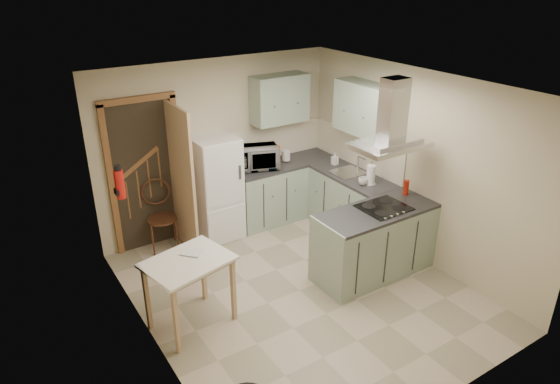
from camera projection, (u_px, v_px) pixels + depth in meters
floor at (300, 290)px, 6.10m from camera, size 4.20×4.20×0.00m
ceiling at (304, 87)px, 5.07m from camera, size 4.20×4.20×0.00m
back_wall at (218, 146)px, 7.19m from camera, size 3.60×0.00×3.60m
left_wall at (145, 242)px, 4.70m from camera, size 0.00×4.20×4.20m
right_wall at (415, 166)px, 6.47m from camera, size 0.00×4.20×4.20m
doorway at (146, 175)px, 6.71m from camera, size 1.10×0.12×2.10m
fridge at (216, 188)px, 7.07m from camera, size 0.60×0.60×1.50m
counter_back at (268, 193)px, 7.62m from camera, size 1.08×0.60×0.90m
counter_right at (339, 196)px, 7.52m from camera, size 0.60×1.95×0.90m
splashback at (274, 141)px, 7.70m from camera, size 1.68×0.02×0.50m
wall_cabinet_back at (280, 99)px, 7.28m from camera, size 0.85×0.35×0.70m
wall_cabinet_right at (364, 108)px, 6.79m from camera, size 0.35×0.90×0.70m
peninsula at (375, 242)px, 6.28m from camera, size 1.55×0.65×0.90m
hob at (384, 207)px, 6.15m from camera, size 0.58×0.50×0.01m
extractor_hood at (390, 145)px, 5.81m from camera, size 0.90×0.55×0.10m
sink at (348, 172)px, 7.20m from camera, size 0.45×0.40×0.01m
fire_extinguisher at (120, 184)px, 5.31m from camera, size 0.10×0.10×0.32m
drop_leaf_table at (191, 293)px, 5.37m from camera, size 0.99×0.83×0.82m
bentwood_chair at (162, 219)px, 6.84m from camera, size 0.49×0.49×0.91m
microwave at (257, 157)px, 7.30m from camera, size 0.69×0.58×0.33m
kettle at (286, 155)px, 7.57m from camera, size 0.16×0.16×0.19m
cereal_box at (274, 154)px, 7.50m from camera, size 0.09×0.19×0.28m
soap_bottle at (335, 159)px, 7.46m from camera, size 0.09×0.09×0.18m
paper_towel at (371, 175)px, 6.75m from camera, size 0.12×0.12×0.29m
cup at (363, 181)px, 6.78m from camera, size 0.14×0.14×0.10m
red_bottle at (406, 187)px, 6.47m from camera, size 0.09×0.09×0.20m
book at (188, 253)px, 5.25m from camera, size 0.26×0.27×0.10m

